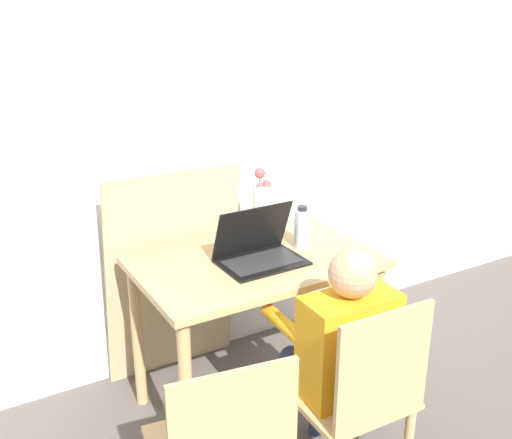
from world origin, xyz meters
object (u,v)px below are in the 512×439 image
person_seated (340,339)px  water_bottle (302,228)px  flower_vase (263,206)px  chair_occupied (357,398)px  laptop (258,249)px

person_seated → water_bottle: person_seated is taller
person_seated → flower_vase: (0.12, 0.76, 0.26)m
flower_vase → water_bottle: 0.23m
chair_occupied → laptop: laptop is taller
chair_occupied → flower_vase: size_ratio=2.63×
laptop → person_seated: bearing=-85.5°
chair_occupied → person_seated: bearing=-90.0°
flower_vase → water_bottle: (0.07, -0.21, -0.05)m
chair_occupied → laptop: size_ratio=2.38×
water_bottle → flower_vase: bearing=108.0°
flower_vase → person_seated: bearing=-99.1°
chair_occupied → person_seated: size_ratio=0.85×
chair_occupied → person_seated: (0.00, 0.12, 0.18)m
person_seated → water_bottle: size_ratio=5.15×
water_bottle → person_seated: bearing=-109.5°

